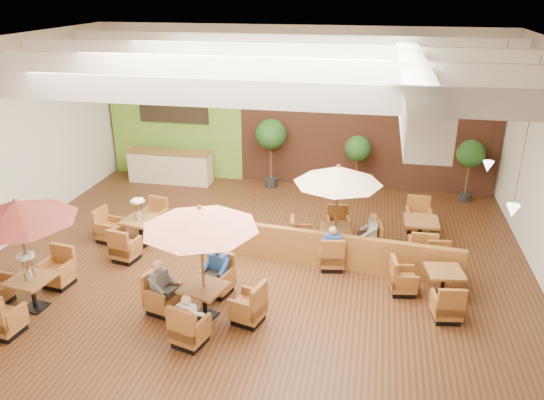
% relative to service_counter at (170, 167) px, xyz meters
% --- Properties ---
extents(room, '(14.04, 14.00, 5.52)m').
position_rel_service_counter_xyz_m(room, '(4.65, -3.88, 3.05)').
color(room, '#381E0F').
rests_on(room, ground).
extents(service_counter, '(3.00, 0.75, 1.18)m').
position_rel_service_counter_xyz_m(service_counter, '(0.00, 0.00, 0.00)').
color(service_counter, beige).
rests_on(service_counter, ground).
extents(booth_divider, '(6.82, 0.83, 0.95)m').
position_rel_service_counter_xyz_m(booth_divider, '(6.17, -5.16, -0.11)').
color(booth_divider, brown).
rests_on(booth_divider, ground).
extents(table_0, '(2.56, 2.66, 2.66)m').
position_rel_service_counter_xyz_m(table_0, '(-0.03, -8.33, 1.32)').
color(table_0, brown).
rests_on(table_0, ground).
extents(table_1, '(2.72, 2.72, 2.65)m').
position_rel_service_counter_xyz_m(table_1, '(3.87, -7.90, 1.22)').
color(table_1, brown).
rests_on(table_1, ground).
extents(table_2, '(2.52, 2.52, 2.51)m').
position_rel_service_counter_xyz_m(table_2, '(6.37, -4.33, 1.13)').
color(table_2, brown).
rests_on(table_2, ground).
extents(table_3, '(1.81, 2.64, 1.53)m').
position_rel_service_counter_xyz_m(table_3, '(0.80, -4.91, -0.13)').
color(table_3, brown).
rests_on(table_3, ground).
extents(table_4, '(1.69, 2.46, 0.90)m').
position_rel_service_counter_xyz_m(table_4, '(8.75, -6.08, -0.25)').
color(table_4, brown).
rests_on(table_4, ground).
extents(table_5, '(0.92, 2.70, 1.01)m').
position_rel_service_counter_xyz_m(table_5, '(8.63, -3.55, -0.20)').
color(table_5, brown).
rests_on(table_5, ground).
extents(topiary_0, '(1.06, 1.06, 2.47)m').
position_rel_service_counter_xyz_m(topiary_0, '(3.70, 0.20, 1.26)').
color(topiary_0, black).
rests_on(topiary_0, ground).
extents(topiary_1, '(0.88, 0.88, 2.05)m').
position_rel_service_counter_xyz_m(topiary_1, '(6.69, 0.20, 0.94)').
color(topiary_1, black).
rests_on(topiary_1, ground).
extents(topiary_2, '(0.90, 0.90, 2.10)m').
position_rel_service_counter_xyz_m(topiary_2, '(10.32, 0.20, 0.98)').
color(topiary_2, black).
rests_on(topiary_2, ground).
extents(diner_0, '(0.39, 0.36, 0.71)m').
position_rel_service_counter_xyz_m(diner_0, '(3.87, -8.87, 0.14)').
color(diner_0, white).
rests_on(diner_0, ground).
extents(diner_1, '(0.42, 0.38, 0.77)m').
position_rel_service_counter_xyz_m(diner_1, '(3.87, -6.93, 0.17)').
color(diner_1, '#2A59B6').
rests_on(diner_1, ground).
extents(diner_2, '(0.39, 0.44, 0.80)m').
position_rel_service_counter_xyz_m(diner_2, '(2.90, -7.90, 0.18)').
color(diner_2, slate).
rests_on(diner_2, ground).
extents(diner_3, '(0.37, 0.30, 0.75)m').
position_rel_service_counter_xyz_m(diner_3, '(6.37, -5.25, 0.16)').
color(diner_3, '#2A59B6').
rests_on(diner_3, ground).
extents(diner_4, '(0.33, 0.39, 0.76)m').
position_rel_service_counter_xyz_m(diner_4, '(7.29, -4.33, 0.16)').
color(diner_4, white).
rests_on(diner_4, ground).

